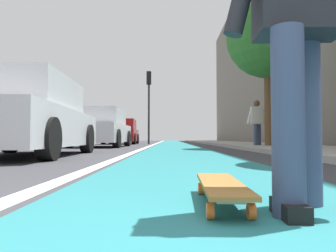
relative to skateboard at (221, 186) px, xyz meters
name	(u,v)px	position (x,y,z in m)	size (l,w,h in m)	color
ground_plane	(177,149)	(8.78, 0.02, -0.09)	(80.00, 80.00, 0.00)	#38383D
bike_lane_paint	(173,143)	(22.78, 0.02, -0.09)	(56.00, 1.93, 0.00)	#237075
lane_stripe_white	(156,144)	(18.78, 1.13, -0.09)	(52.00, 0.16, 0.01)	silver
sidewalk_curb	(234,143)	(16.78, -3.45, -0.04)	(52.00, 3.20, 0.10)	#9E9B93
building_facade	(267,49)	(20.78, -6.58, 6.56)	(40.00, 1.20, 13.31)	slate
skateboard	(221,186)	(0.00, 0.00, 0.00)	(0.85, 0.23, 0.11)	orange
skater_person	(298,11)	(-0.15, -0.35, 0.84)	(0.46, 0.72, 1.64)	#384260
parked_car_near	(25,118)	(4.47, 3.03, 0.63)	(4.50, 2.15, 1.49)	silver
parked_car_mid	(101,129)	(10.99, 2.96, 0.63)	(4.15, 1.97, 1.50)	silver
parked_car_far	(121,132)	(17.72, 3.17, 0.61)	(4.18, 2.02, 1.47)	maroon
traffic_light	(149,94)	(17.95, 1.53, 2.97)	(0.33, 0.28, 4.45)	#2D2D2D
street_tree_mid	(268,37)	(9.05, -3.05, 3.65)	(2.79, 2.79, 5.16)	brown
pedestrian_distant	(257,121)	(9.80, -2.85, 0.88)	(0.48, 0.74, 1.70)	#384260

